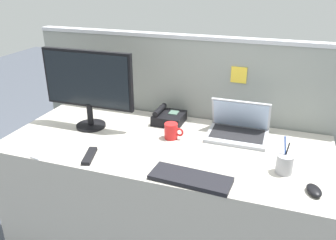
{
  "coord_description": "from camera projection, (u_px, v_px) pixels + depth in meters",
  "views": [
    {
      "loc": [
        0.6,
        -1.67,
        1.66
      ],
      "look_at": [
        0.0,
        0.05,
        0.87
      ],
      "focal_mm": 37.07,
      "sensor_mm": 36.0,
      "label": 1
    }
  ],
  "objects": [
    {
      "name": "pen_cup",
      "position": [
        285.0,
        164.0,
        1.67
      ],
      "size": [
        0.08,
        0.08,
        0.18
      ],
      "color": "#99999E",
      "rests_on": "desk"
    },
    {
      "name": "cell_phone_white_slab",
      "position": [
        43.0,
        153.0,
        1.86
      ],
      "size": [
        0.08,
        0.14,
        0.01
      ],
      "primitive_type": "cube",
      "rotation": [
        0.0,
        0.0,
        -0.16
      ],
      "color": "silver",
      "rests_on": "desk"
    },
    {
      "name": "keyboard_main",
      "position": [
        191.0,
        178.0,
        1.63
      ],
      "size": [
        0.39,
        0.17,
        0.02
      ],
      "primitive_type": "cube",
      "rotation": [
        0.0,
        0.0,
        -0.06
      ],
      "color": "black",
      "rests_on": "desk"
    },
    {
      "name": "desk",
      "position": [
        165.0,
        196.0,
        2.14
      ],
      "size": [
        1.84,
        0.82,
        0.75
      ],
      "primitive_type": "cube",
      "color": "#ADA89E",
      "rests_on": "ground_plane"
    },
    {
      "name": "tv_remote",
      "position": [
        90.0,
        156.0,
        1.82
      ],
      "size": [
        0.09,
        0.18,
        0.02
      ],
      "primitive_type": "cube",
      "rotation": [
        0.0,
        0.0,
        0.29
      ],
      "color": "black",
      "rests_on": "desk"
    },
    {
      "name": "desktop_monitor",
      "position": [
        88.0,
        83.0,
        2.08
      ],
      "size": [
        0.58,
        0.18,
        0.48
      ],
      "color": "black",
      "rests_on": "desk"
    },
    {
      "name": "desk_phone",
      "position": [
        168.0,
        117.0,
        2.24
      ],
      "size": [
        0.19,
        0.19,
        0.1
      ],
      "color": "black",
      "rests_on": "desk"
    },
    {
      "name": "coffee_mug",
      "position": [
        171.0,
        131.0,
        2.02
      ],
      "size": [
        0.12,
        0.08,
        0.09
      ],
      "color": "red",
      "rests_on": "desk"
    },
    {
      "name": "computer_mouse_right_hand",
      "position": [
        314.0,
        190.0,
        1.53
      ],
      "size": [
        0.09,
        0.11,
        0.03
      ],
      "primitive_type": "ellipsoid",
      "rotation": [
        0.0,
        0.0,
        0.33
      ],
      "color": "black",
      "rests_on": "desk"
    },
    {
      "name": "cubicle_divider",
      "position": [
        187.0,
        128.0,
        2.42
      ],
      "size": [
        2.15,
        0.08,
        1.28
      ],
      "color": "gray",
      "rests_on": "ground_plane"
    },
    {
      "name": "laptop",
      "position": [
        238.0,
        128.0,
        2.06
      ],
      "size": [
        0.35,
        0.27,
        0.21
      ],
      "color": "#9EA0A8",
      "rests_on": "desk"
    }
  ]
}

